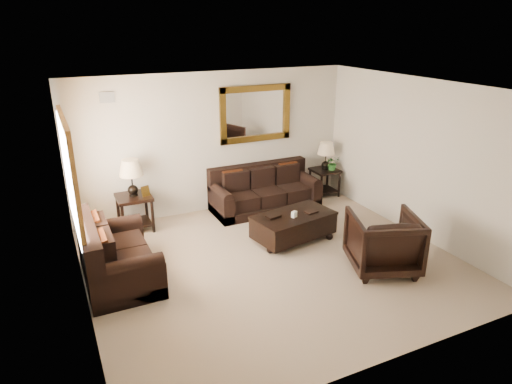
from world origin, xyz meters
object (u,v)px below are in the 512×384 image
end_table_left (132,185)px  armchair (383,239)px  sofa (264,193)px  end_table_right (326,161)px  coffee_table (293,224)px  loveseat (115,258)px

end_table_left → armchair: 4.33m
sofa → end_table_right: 1.58m
armchair → sofa: bearing=-58.9°
end_table_left → coffee_table: size_ratio=0.88×
coffee_table → armchair: armchair is taller
end_table_left → armchair: (3.09, -3.01, -0.37)m
sofa → coffee_table: (-0.17, -1.50, -0.02)m
loveseat → end_table_right: end_table_right is taller
end_table_left → coffee_table: bearing=-33.6°
loveseat → coffee_table: bearing=-89.4°
sofa → coffee_table: bearing=-96.6°
loveseat → armchair: (3.70, -1.41, 0.15)m
end_table_left → armchair: end_table_left is taller
armchair → end_table_right: bearing=-87.1°
end_table_right → armchair: (-0.97, -3.04, -0.27)m
end_table_right → sofa: bearing=-175.8°
loveseat → end_table_right: bearing=-70.7°
sofa → loveseat: bearing=-154.2°
loveseat → end_table_left: 1.80m
end_table_left → loveseat: bearing=-111.1°
loveseat → end_table_left: end_table_left is taller
coffee_table → armchair: bearing=-73.6°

